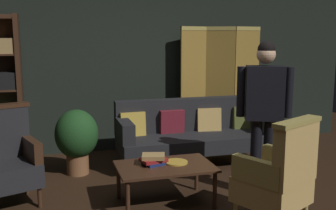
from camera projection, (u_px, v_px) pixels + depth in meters
The scene contains 13 objects.
ground_plane at pixel (190, 208), 4.12m from camera, with size 10.00×10.00×0.00m, color black.
back_wall at pixel (138, 59), 6.20m from camera, with size 7.20×0.10×2.80m, color black.
folding_screen at pixel (220, 85), 6.33m from camera, with size 1.31×0.25×1.90m.
velvet_couch at pixel (193, 130), 5.57m from camera, with size 2.12×0.78×0.88m.
coffee_table at pixel (165, 170), 4.19m from camera, with size 1.00×0.64×0.42m.
armchair_gilt_accent at pixel (278, 176), 3.65m from camera, with size 0.77×0.77×1.04m.
armchair_wing_left at pixel (7, 159), 4.17m from camera, with size 0.74×0.73×1.04m.
standing_figure at pixel (264, 105), 4.30m from camera, with size 0.55×0.35×1.70m.
potted_plant at pixel (77, 137), 5.09m from camera, with size 0.55×0.55×0.84m.
book_navy_cloth at pixel (153, 163), 4.21m from camera, with size 0.20×0.19×0.03m, color navy.
book_red_leather at pixel (153, 160), 4.20m from camera, with size 0.26×0.18×0.03m, color maroon.
book_tan_leather at pixel (153, 156), 4.20m from camera, with size 0.24×0.19×0.04m, color #9E7A47.
brass_tray at pixel (176, 162), 4.26m from camera, with size 0.25×0.25×0.02m, color gold.
Camera 1 is at (-1.30, -3.67, 1.74)m, focal length 42.86 mm.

